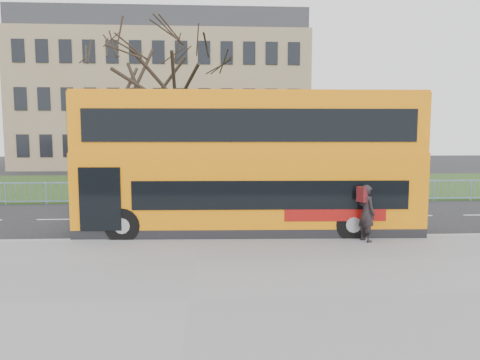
# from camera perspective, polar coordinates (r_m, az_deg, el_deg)

# --- Properties ---
(ground) EXTENTS (120.00, 120.00, 0.00)m
(ground) POSITION_cam_1_polar(r_m,az_deg,el_deg) (15.52, -5.13, -6.80)
(ground) COLOR black
(ground) RESTS_ON ground
(pavement) EXTENTS (80.00, 10.50, 0.12)m
(pavement) POSITION_cam_1_polar(r_m,az_deg,el_deg) (9.04, -6.66, -15.79)
(pavement) COLOR slate
(pavement) RESTS_ON ground
(kerb) EXTENTS (80.00, 0.20, 0.14)m
(kerb) POSITION_cam_1_polar(r_m,az_deg,el_deg) (14.00, -5.35, -7.90)
(kerb) COLOR gray
(kerb) RESTS_ON ground
(grass_verge) EXTENTS (80.00, 15.40, 0.08)m
(grass_verge) POSITION_cam_1_polar(r_m,az_deg,el_deg) (29.63, -4.19, -0.68)
(grass_verge) COLOR #1B3714
(grass_verge) RESTS_ON ground
(guard_railing) EXTENTS (40.00, 0.12, 1.10)m
(guard_railing) POSITION_cam_1_polar(r_m,az_deg,el_deg) (21.93, -4.56, -1.63)
(guard_railing) COLOR #7094C7
(guard_railing) RESTS_ON ground
(bare_tree) EXTENTS (7.84, 7.84, 11.20)m
(bare_tree) POSITION_cam_1_polar(r_m,az_deg,el_deg) (25.49, -11.34, 10.88)
(bare_tree) COLOR black
(bare_tree) RESTS_ON grass_verge
(civic_building) EXTENTS (30.00, 15.00, 14.00)m
(civic_building) POSITION_cam_1_polar(r_m,az_deg,el_deg) (50.58, -9.58, 9.83)
(civic_building) COLOR #887356
(civic_building) RESTS_ON ground
(yellow_bus) EXTENTS (11.49, 3.08, 4.78)m
(yellow_bus) POSITION_cam_1_polar(r_m,az_deg,el_deg) (14.76, 1.17, 2.63)
(yellow_bus) COLOR orange
(yellow_bus) RESTS_ON ground
(pedestrian) EXTENTS (0.64, 0.76, 1.78)m
(pedestrian) POSITION_cam_1_polar(r_m,az_deg,el_deg) (13.92, 16.51, -4.25)
(pedestrian) COLOR black
(pedestrian) RESTS_ON pavement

